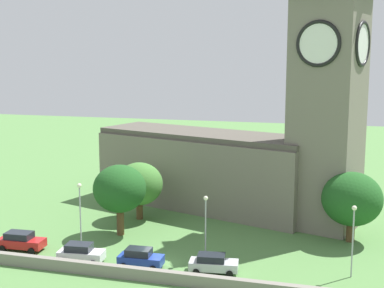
% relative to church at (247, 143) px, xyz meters
% --- Properties ---
extents(ground_plane, '(200.00, 200.00, 0.00)m').
position_rel_church_xyz_m(ground_plane, '(-5.22, -4.33, -8.95)').
color(ground_plane, '#517F42').
extents(church, '(35.77, 18.79, 30.50)m').
position_rel_church_xyz_m(church, '(0.00, 0.00, 0.00)').
color(church, slate).
rests_on(church, ground).
extents(quay_barrier, '(47.25, 0.70, 1.11)m').
position_rel_church_xyz_m(quay_barrier, '(-5.22, -23.07, -8.39)').
color(quay_barrier, gray).
rests_on(quay_barrier, ground).
extents(car_red, '(4.84, 2.41, 1.87)m').
position_rel_church_xyz_m(car_red, '(-19.81, -19.32, -8.00)').
color(car_red, red).
rests_on(car_red, ground).
extents(car_white, '(4.51, 2.56, 1.88)m').
position_rel_church_xyz_m(car_white, '(-12.30, -20.80, -8.00)').
color(car_white, silver).
rests_on(car_white, ground).
extents(car_blue, '(4.25, 2.24, 1.88)m').
position_rel_church_xyz_m(car_blue, '(-6.34, -20.46, -8.00)').
color(car_blue, '#233D9E').
rests_on(car_blue, ground).
extents(car_silver, '(4.65, 2.61, 1.71)m').
position_rel_church_xyz_m(car_silver, '(0.46, -19.67, -8.08)').
color(car_silver, silver).
rests_on(car_silver, ground).
extents(streetlamp_west_mid, '(0.44, 0.44, 7.19)m').
position_rel_church_xyz_m(streetlamp_west_mid, '(-13.45, -18.46, -4.17)').
color(streetlamp_west_mid, '#9EA0A5').
rests_on(streetlamp_west_mid, ground).
extents(streetlamp_central, '(0.44, 0.44, 6.48)m').
position_rel_church_xyz_m(streetlamp_central, '(-0.89, -17.16, -4.57)').
color(streetlamp_central, '#9EA0A5').
rests_on(streetlamp_central, ground).
extents(streetlamp_east_mid, '(0.44, 0.44, 6.61)m').
position_rel_church_xyz_m(streetlamp_east_mid, '(12.62, -17.35, -4.49)').
color(streetlamp_east_mid, '#9EA0A5').
rests_on(streetlamp_east_mid, ground).
extents(tree_churchyard, '(6.37, 6.37, 7.54)m').
position_rel_church_xyz_m(tree_churchyard, '(12.64, -7.53, -4.29)').
color(tree_churchyard, brown).
rests_on(tree_churchyard, ground).
extents(tree_riverside_east, '(5.83, 5.83, 7.89)m').
position_rel_church_xyz_m(tree_riverside_east, '(-11.89, -12.18, -3.73)').
color(tree_riverside_east, brown).
rests_on(tree_riverside_east, ground).
extents(tree_by_tower, '(5.74, 5.74, 6.97)m').
position_rel_church_xyz_m(tree_by_tower, '(-11.99, -6.10, -4.59)').
color(tree_by_tower, brown).
rests_on(tree_by_tower, ground).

